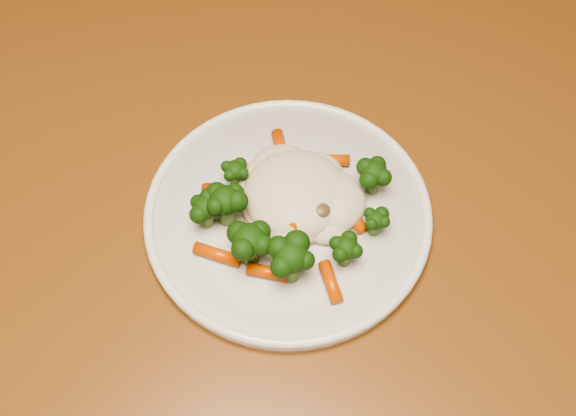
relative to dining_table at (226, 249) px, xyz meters
The scene contains 3 objects.
dining_table is the anchor object (origin of this frame).
plate 0.13m from the dining_table, 10.47° to the left, with size 0.28×0.28×0.01m, color white.
meal 0.16m from the dining_table, ahead, with size 0.18×0.17×0.05m.
Camera 1 is at (-0.02, -0.18, 1.35)m, focal length 45.00 mm.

